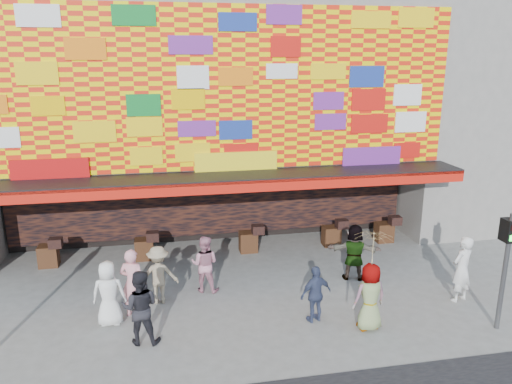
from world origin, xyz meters
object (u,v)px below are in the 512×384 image
Objects in this scene: ped_f at (354,252)px; parasol at (373,249)px; signal_right at (506,259)px; ped_c at (140,307)px; ped_i at (205,264)px; ped_a at (109,293)px; ped_h at (462,269)px; ped_b at (133,283)px; ped_e at (316,294)px; ped_d at (159,275)px; ped_g at (370,297)px.

parasol reaches higher than ped_f.
signal_right is at bearing 145.37° from ped_f.
ped_c reaches higher than ped_i.
ped_h is at bearing 179.66° from ped_a.
ped_a is 0.91× the size of ped_b.
ped_h is at bearing -166.89° from ped_c.
signal_right is 4.64m from ped_e.
ped_a is 1.12× the size of ped_e.
ped_b is 1.02× the size of parasol.
ped_c reaches higher than ped_d.
ped_c is 1.21× the size of ped_e.
ped_d is at bearing -92.46° from ped_c.
ped_e is 4.25m from ped_h.
ped_g reaches higher than ped_d.
ped_b is at bearing 48.13° from ped_i.
parasol reaches higher than ped_e.
ped_a is 1.02× the size of ped_i.
ped_i is at bearing 143.20° from parasol.
parasol is (3.78, -2.83, 1.30)m from ped_i.
ped_i is (-6.94, 3.43, -1.03)m from signal_right.
ped_h reaches higher than ped_e.
ped_d is 4.27m from ped_e.
signal_right reaches higher than parasol.
ped_b is at bearing 46.85° from ped_d.
parasol is (5.07, -2.38, 1.31)m from ped_d.
ped_f is (6.42, 1.00, -0.06)m from ped_b.
ped_f is 0.96× the size of parasol.
ped_i is (2.51, 1.39, -0.01)m from ped_a.
ped_f is (1.88, 2.15, 0.11)m from ped_e.
ped_h is 1.04× the size of parasol.
signal_right is at bearing 170.74° from ped_a.
ped_c is 1.10× the size of ped_i.
ped_i is at bearing 153.68° from signal_right.
signal_right is 1.62× the size of ped_b.
ped_e is at bearing -167.97° from ped_c.
ped_f is at bearing 126.25° from signal_right.
ped_g is at bearing -174.62° from ped_c.
ped_b is 4.68m from ped_e.
ped_c is at bearing 175.32° from parasol.
ped_f reaches higher than ped_a.
signal_right is 9.23m from ped_b.
ped_d is at bearing -114.95° from ped_b.
ped_c reaches higher than ped_g.
parasol reaches higher than ped_h.
ped_a is 1.54m from ped_d.
parasol is (-3.15, 0.60, 0.26)m from signal_right.
ped_i is (-6.83, 1.92, -0.11)m from ped_h.
ped_g is at bearing 157.80° from ped_d.
parasol is at bearing 169.19° from signal_right.
ped_e is at bearing 68.01° from ped_f.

